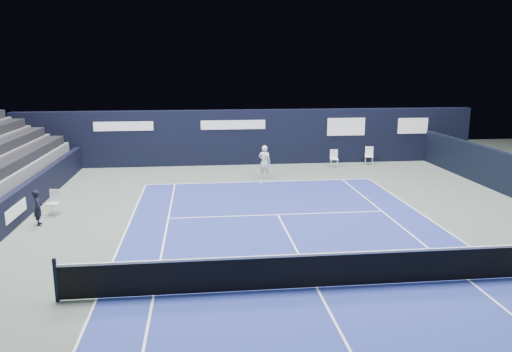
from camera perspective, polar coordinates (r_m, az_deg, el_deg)
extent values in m
plane|color=#4B5951|center=(14.97, 5.16, -9.37)|extent=(48.00, 48.00, 0.00)
cube|color=navy|center=(13.18, 6.94, -12.57)|extent=(10.97, 23.77, 0.01)
cube|color=white|center=(28.09, 8.93, 1.91)|extent=(0.47, 0.45, 0.04)
cube|color=white|center=(28.23, 8.89, 2.51)|extent=(0.43, 0.08, 0.51)
cylinder|color=white|center=(28.32, 9.23, 1.53)|extent=(0.02, 0.02, 0.45)
cylinder|color=white|center=(28.27, 8.50, 1.54)|extent=(0.02, 0.02, 0.45)
cylinder|color=white|center=(27.99, 9.34, 1.40)|extent=(0.02, 0.02, 0.45)
cylinder|color=white|center=(27.93, 8.60, 1.40)|extent=(0.02, 0.02, 0.45)
cube|color=white|center=(28.23, 8.89, 2.68)|extent=(0.35, 0.12, 0.32)
cube|color=white|center=(29.12, 12.80, 2.19)|extent=(0.56, 0.55, 0.04)
cube|color=white|center=(29.28, 12.82, 2.80)|extent=(0.44, 0.17, 0.54)
cylinder|color=white|center=(29.35, 13.15, 1.78)|extent=(0.03, 0.03, 0.47)
cylinder|color=white|center=(29.34, 12.39, 1.81)|extent=(0.03, 0.03, 0.47)
cylinder|color=white|center=(28.99, 13.17, 1.65)|extent=(0.03, 0.03, 0.47)
cylinder|color=white|center=(28.98, 12.40, 1.68)|extent=(0.03, 0.03, 0.47)
cube|color=silver|center=(20.40, -22.18, -2.95)|extent=(0.52, 0.50, 0.04)
cube|color=silver|center=(20.49, -21.97, -2.10)|extent=(0.42, 0.14, 0.51)
cylinder|color=silver|center=(20.50, -21.45, -3.46)|extent=(0.02, 0.02, 0.45)
cylinder|color=silver|center=(20.69, -22.32, -3.39)|extent=(0.02, 0.02, 0.45)
cylinder|color=silver|center=(20.22, -21.93, -3.72)|extent=(0.02, 0.02, 0.45)
cylinder|color=silver|center=(20.41, -22.81, -3.65)|extent=(0.02, 0.02, 0.45)
imported|color=black|center=(19.30, -23.66, -3.33)|extent=(0.43, 0.54, 1.28)
cube|color=white|center=(24.29, 0.48, -0.66)|extent=(10.97, 0.06, 0.00)
cube|color=white|center=(13.12, -17.76, -13.22)|extent=(0.06, 23.77, 0.00)
cube|color=white|center=(14.64, 23.11, -10.87)|extent=(0.06, 23.77, 0.00)
cube|color=white|center=(12.92, -11.63, -13.27)|extent=(0.06, 23.77, 0.00)
cube|color=white|center=(19.05, 2.50, -4.43)|extent=(8.23, 0.06, 0.00)
cube|color=white|center=(13.18, 6.94, -12.54)|extent=(0.06, 12.80, 0.00)
cube|color=white|center=(24.15, 0.52, -0.74)|extent=(0.06, 0.30, 0.00)
cylinder|color=black|center=(13.11, -21.91, -10.97)|extent=(0.10, 0.10, 1.10)
cube|color=black|center=(12.99, 6.99, -10.75)|extent=(12.80, 0.03, 0.86)
cube|color=white|center=(12.82, 7.05, -8.90)|extent=(12.80, 0.05, 0.06)
cube|color=black|center=(28.52, -0.65, 4.48)|extent=(26.00, 0.60, 3.10)
cube|color=silver|center=(28.26, -14.91, 5.51)|extent=(3.20, 0.02, 0.50)
cube|color=silver|center=(28.02, -2.63, 5.87)|extent=(3.60, 0.02, 0.50)
cube|color=silver|center=(29.21, 10.26, 5.56)|extent=(2.20, 0.02, 1.00)
cube|color=silver|center=(30.60, 17.49, 5.49)|extent=(1.80, 0.02, 0.90)
cube|color=black|center=(19.44, -26.20, -3.59)|extent=(0.30, 22.00, 1.20)
cube|color=silver|center=(19.38, -25.73, -3.59)|extent=(0.02, 2.00, 0.45)
cube|color=#555558|center=(20.49, -26.93, -2.23)|extent=(0.90, 16.00, 1.65)
cube|color=black|center=(20.28, -27.22, 0.57)|extent=(0.63, 15.20, 0.40)
imported|color=white|center=(24.96, 0.98, 1.63)|extent=(0.72, 0.61, 1.66)
cylinder|color=black|center=(24.61, 0.73, 1.99)|extent=(0.03, 0.29, 0.13)
torus|color=black|center=(24.35, 0.81, 2.11)|extent=(0.30, 0.13, 0.29)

